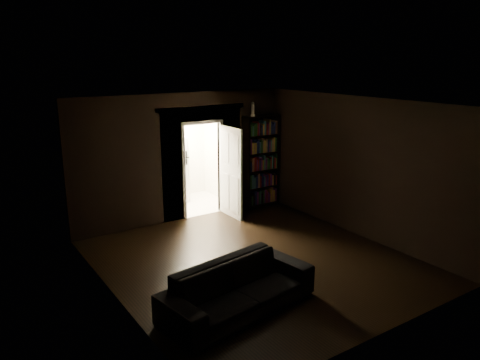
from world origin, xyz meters
name	(u,v)px	position (x,y,z in m)	size (l,w,h in m)	color
ground	(255,261)	(0.00, 0.00, 0.00)	(5.50, 5.50, 0.00)	black
room_walls	(222,159)	(-0.01, 1.07, 1.68)	(5.02, 5.61, 2.84)	black
kitchen_alcove	(180,155)	(0.50, 3.87, 1.21)	(2.20, 1.80, 2.60)	beige
sofa	(238,281)	(-1.15, -1.18, 0.45)	(2.33, 1.01, 0.90)	black
bookshelf	(261,161)	(2.00, 2.59, 1.10)	(0.90, 0.32, 2.20)	black
refrigerator	(170,169)	(0.32, 4.11, 0.82)	(0.74, 0.68, 1.65)	white
door	(231,173)	(0.97, 2.31, 1.02)	(0.85, 0.05, 2.05)	silver
figurine	(253,109)	(1.75, 2.57, 2.36)	(0.11, 0.11, 0.33)	white
bottles	(169,132)	(0.32, 4.05, 1.77)	(0.57, 0.07, 0.23)	black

